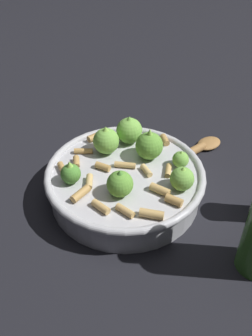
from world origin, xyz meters
TOP-DOWN VIEW (x-y plane):
  - ground_plane at (0.00, 0.00)m, footprint 2.40×2.40m
  - cooking_pan at (-0.00, 0.00)m, footprint 0.25×0.25m
  - wooden_spoon at (-0.09, 0.11)m, footprint 0.15×0.19m

SIDE VIEW (x-z plane):
  - ground_plane at x=0.00m, z-range 0.00..0.00m
  - wooden_spoon at x=-0.09m, z-range 0.00..0.02m
  - cooking_pan at x=0.00m, z-range -0.02..0.08m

